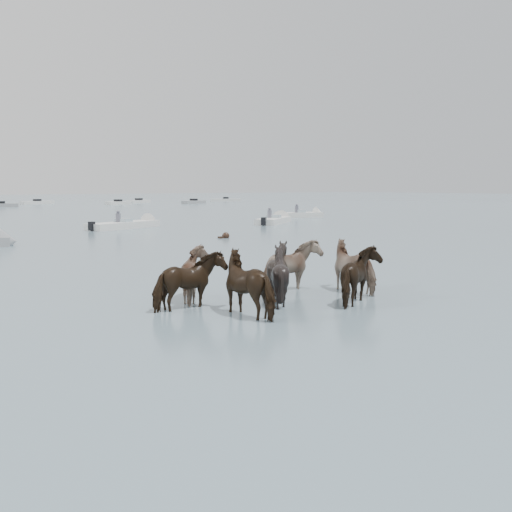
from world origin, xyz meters
TOP-DOWN VIEW (x-y plane):
  - ground at (0.00, 0.00)m, footprint 400.00×400.00m
  - pony_herd at (-1.09, 0.84)m, footprint 7.17×4.62m
  - swimming_pony at (7.82, 17.25)m, footprint 0.72×0.44m
  - motorboat_c at (6.82, 28.32)m, footprint 6.61×3.97m
  - motorboat_d at (18.75, 26.37)m, footprint 5.73×4.81m
  - motorboat_e at (26.68, 31.66)m, footprint 5.05×2.81m

SIDE VIEW (x-z plane):
  - ground at x=0.00m, z-range 0.00..0.00m
  - swimming_pony at x=7.82m, z-range -0.12..0.32m
  - motorboat_c at x=6.82m, z-range -0.74..1.18m
  - motorboat_d at x=18.75m, z-range -0.74..1.18m
  - motorboat_e at x=26.68m, z-range -0.73..1.19m
  - pony_herd at x=-1.09m, z-range -0.17..1.50m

